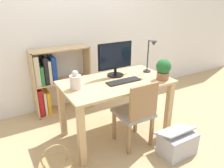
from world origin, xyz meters
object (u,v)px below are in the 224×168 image
chair (136,112)px  bookshelf (51,82)px  monitor (115,58)px  keyboard (124,81)px  vase (76,81)px  storage_box (177,143)px  potted_plant (163,69)px  desk_lamp (151,53)px

chair → bookshelf: bookshelf is taller
chair → monitor: bearing=98.1°
keyboard → bookshelf: 1.23m
keyboard → bookshelf: (-0.61, 1.04, -0.24)m
keyboard → vase: (-0.56, 0.09, 0.08)m
storage_box → keyboard: bearing=119.0°
keyboard → potted_plant: (0.46, -0.17, 0.13)m
bookshelf → chair: bearing=-64.2°
vase → bookshelf: size_ratio=0.22×
monitor → desk_lamp: (0.45, -0.14, 0.03)m
keyboard → potted_plant: 0.50m
vase → bookshelf: 1.01m
monitor → desk_lamp: desk_lamp is taller
keyboard → storage_box: (0.34, -0.62, -0.61)m
vase → desk_lamp: desk_lamp is taller
monitor → keyboard: (-0.03, -0.24, -0.23)m
potted_plant → chair: size_ratio=0.30×
potted_plant → bookshelf: potted_plant is taller
desk_lamp → storage_box: (-0.13, -0.72, -0.87)m
potted_plant → monitor: bearing=136.4°
monitor → vase: size_ratio=2.20×
monitor → potted_plant: (0.43, -0.41, -0.10)m
bookshelf → desk_lamp: bearing=-41.0°
chair → bookshelf: size_ratio=0.84×
vase → bookshelf: (-0.04, 0.95, -0.33)m
bookshelf → storage_box: (0.95, -1.66, -0.37)m
keyboard → storage_box: bearing=-61.0°
vase → chair: size_ratio=0.26×
keyboard → potted_plant: bearing=-20.1°
monitor → keyboard: monitor is taller
chair → storage_box: 0.58m
potted_plant → storage_box: potted_plant is taller
monitor → potted_plant: 0.60m
monitor → chair: (-0.01, -0.50, -0.52)m
monitor → bookshelf: bearing=128.5°
keyboard → potted_plant: potted_plant is taller
keyboard → storage_box: size_ratio=1.03×
chair → potted_plant: bearing=20.3°
potted_plant → chair: bearing=-168.8°
keyboard → vase: vase is taller
chair → keyboard: bearing=103.5°
vase → keyboard: bearing=-9.0°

